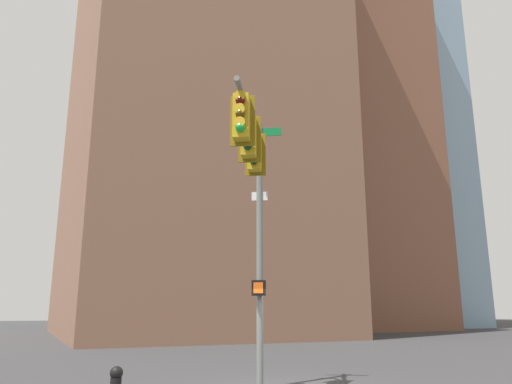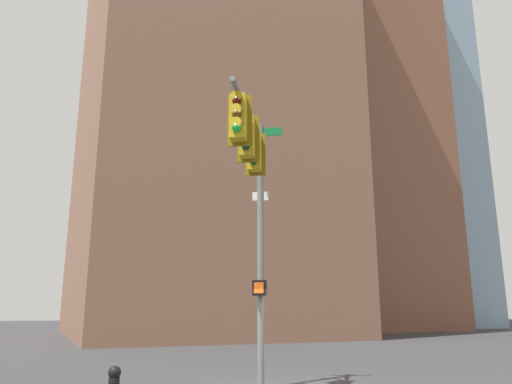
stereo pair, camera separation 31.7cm
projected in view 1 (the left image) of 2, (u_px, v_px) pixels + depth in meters
The scene contains 5 objects.
signal_pole_assembly at pixel (253, 175), 12.42m from camera, with size 4.15×2.89×7.23m.
building_brick_nearside at pixel (189, 63), 46.84m from camera, with size 26.36×19.11×49.48m, color #845B47.
building_brick_midblock at pixel (340, 124), 58.85m from camera, with size 17.31×15.41×46.92m, color brown.
building_glass_tower at pixel (327, 12), 73.25m from camera, with size 25.84×25.73×89.80m, color #7A99B2.
building_brick_farside at pixel (315, 177), 81.56m from camera, with size 23.69×15.90×46.70m, color #845B47.
Camera 1 is at (-11.99, 6.26, 1.94)m, focal length 34.82 mm.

